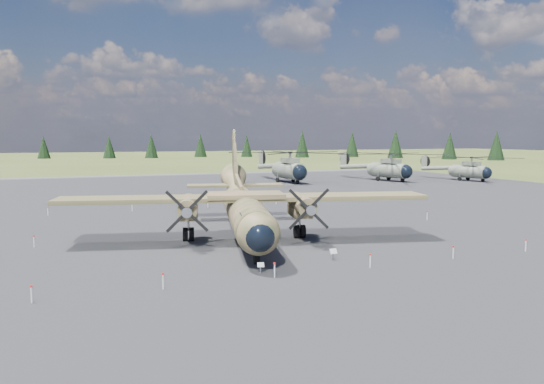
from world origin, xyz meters
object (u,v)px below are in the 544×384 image
object	(u,v)px
helicopter_mid	(389,161)
helicopter_far	(469,164)
transport_plane	(244,205)
helicopter_near	(289,161)

from	to	relation	value
helicopter_mid	helicopter_far	size ratio (longest dim) A/B	1.16
transport_plane	helicopter_mid	world-z (taller)	transport_plane
transport_plane	helicopter_mid	distance (m)	57.25
transport_plane	helicopter_near	bearing A→B (deg)	76.55
helicopter_far	helicopter_mid	bearing A→B (deg)	146.19
helicopter_far	transport_plane	bearing A→B (deg)	-159.42
helicopter_near	helicopter_far	distance (m)	31.82
helicopter_near	helicopter_mid	size ratio (longest dim) A/B	1.01
helicopter_near	transport_plane	bearing A→B (deg)	-119.68
helicopter_near	helicopter_mid	distance (m)	17.80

